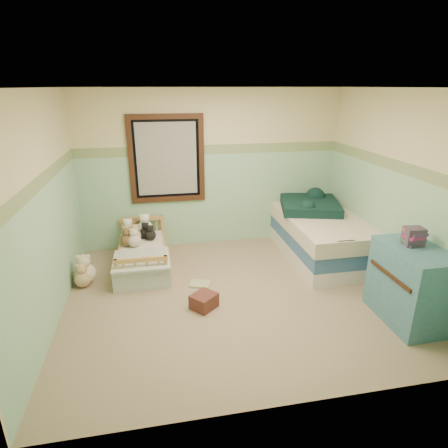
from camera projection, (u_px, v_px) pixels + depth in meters
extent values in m
cube|color=gray|center=(234.00, 296.00, 4.78)|extent=(4.20, 3.60, 0.02)
cube|color=silver|center=(237.00, 87.00, 3.90)|extent=(4.20, 3.60, 0.02)
cube|color=beige|center=(211.00, 170.00, 6.00)|extent=(4.20, 0.04, 2.50)
cube|color=beige|center=(289.00, 273.00, 2.69)|extent=(4.20, 0.04, 2.50)
cube|color=beige|center=(43.00, 213.00, 3.97)|extent=(0.04, 3.60, 2.50)
cube|color=beige|center=(398.00, 193.00, 4.71)|extent=(0.04, 3.60, 2.50)
cube|color=#94C6A1|center=(212.00, 200.00, 6.16)|extent=(4.20, 0.01, 1.50)
cube|color=#396837|center=(211.00, 149.00, 5.87)|extent=(4.20, 0.01, 0.15)
cube|color=#361C0E|center=(167.00, 159.00, 5.77)|extent=(1.16, 0.06, 1.36)
cube|color=#B2B2AD|center=(167.00, 159.00, 5.78)|extent=(0.92, 0.01, 1.12)
cube|color=olive|center=(143.00, 261.00, 5.51)|extent=(0.69, 1.38, 0.18)
cube|color=silver|center=(142.00, 252.00, 5.46)|extent=(0.63, 1.32, 0.12)
cube|color=#7792C8|center=(142.00, 260.00, 5.04)|extent=(0.75, 0.69, 0.03)
sphere|color=brown|center=(132.00, 230.00, 5.84)|extent=(0.20, 0.20, 0.20)
sphere|color=white|center=(145.00, 228.00, 5.87)|extent=(0.24, 0.24, 0.24)
sphere|color=tan|center=(135.00, 236.00, 5.65)|extent=(0.18, 0.18, 0.18)
sphere|color=black|center=(151.00, 235.00, 5.69)|extent=(0.16, 0.16, 0.16)
sphere|color=beige|center=(85.00, 274.00, 5.03)|extent=(0.28, 0.28, 0.28)
sphere|color=tan|center=(83.00, 279.00, 4.95)|extent=(0.23, 0.23, 0.23)
cube|color=white|center=(317.00, 248.00, 5.90)|extent=(1.03, 2.06, 0.22)
cube|color=#2D517F|center=(318.00, 235.00, 5.82)|extent=(1.03, 2.06, 0.22)
cube|color=beige|center=(320.00, 222.00, 5.75)|extent=(1.07, 2.10, 0.22)
cube|color=black|center=(310.00, 205.00, 5.95)|extent=(1.09, 1.12, 0.14)
cube|color=#3B6276|center=(411.00, 285.00, 4.14)|extent=(0.55, 0.88, 0.88)
cube|color=brown|center=(414.00, 236.00, 4.05)|extent=(0.22, 0.18, 0.20)
cube|color=maroon|center=(204.00, 301.00, 4.48)|extent=(0.38, 0.37, 0.18)
cube|color=yellow|center=(200.00, 284.00, 5.02)|extent=(0.32, 0.29, 0.03)
sphere|color=white|center=(136.00, 236.00, 5.68)|extent=(0.15, 0.15, 0.15)
sphere|color=tan|center=(127.00, 237.00, 5.59)|extent=(0.18, 0.18, 0.18)
sphere|color=beige|center=(134.00, 240.00, 5.45)|extent=(0.19, 0.19, 0.19)
sphere|color=brown|center=(127.00, 240.00, 5.47)|extent=(0.20, 0.20, 0.20)
sphere|color=black|center=(146.00, 233.00, 5.76)|extent=(0.17, 0.17, 0.17)
sphere|color=white|center=(128.00, 231.00, 5.77)|extent=(0.21, 0.21, 0.21)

